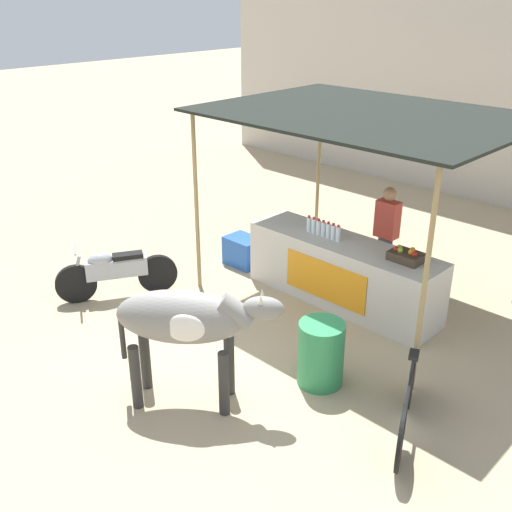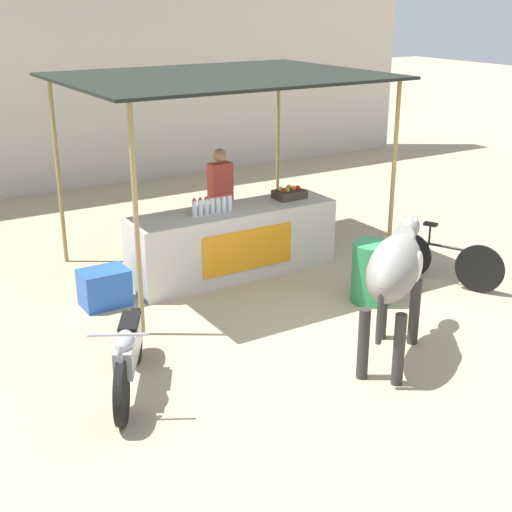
{
  "view_description": "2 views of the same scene",
  "coord_description": "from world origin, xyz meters",
  "px_view_note": "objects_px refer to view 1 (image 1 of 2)",
  "views": [
    {
      "loc": [
        4.6,
        -4.33,
        4.3
      ],
      "look_at": [
        -0.3,
        0.7,
        1.12
      ],
      "focal_mm": 42.0,
      "sensor_mm": 36.0,
      "label": 1
    },
    {
      "loc": [
        -4.73,
        -6.07,
        3.74
      ],
      "look_at": [
        -0.43,
        0.9,
        0.75
      ],
      "focal_mm": 50.0,
      "sensor_mm": 36.0,
      "label": 2
    }
  ],
  "objects_px": {
    "stall_counter": "(342,272)",
    "cow": "(186,321)",
    "water_barrel": "(321,353)",
    "vendor_behind_counter": "(386,239)",
    "cooler_box": "(244,251)",
    "motorcycle_parked": "(115,271)",
    "fruit_crate": "(406,256)",
    "bicycle_leaning": "(407,405)"
  },
  "relations": [
    {
      "from": "cooler_box",
      "to": "fruit_crate",
      "type": "bearing_deg",
      "value": 2.9
    },
    {
      "from": "water_barrel",
      "to": "motorcycle_parked",
      "type": "distance_m",
      "value": 3.57
    },
    {
      "from": "vendor_behind_counter",
      "to": "stall_counter",
      "type": "bearing_deg",
      "value": -106.18
    },
    {
      "from": "vendor_behind_counter",
      "to": "water_barrel",
      "type": "distance_m",
      "value": 2.71
    },
    {
      "from": "fruit_crate",
      "to": "motorcycle_parked",
      "type": "distance_m",
      "value": 4.21
    },
    {
      "from": "stall_counter",
      "to": "cooler_box",
      "type": "relative_size",
      "value": 5.0
    },
    {
      "from": "fruit_crate",
      "to": "stall_counter",
      "type": "bearing_deg",
      "value": -176.97
    },
    {
      "from": "vendor_behind_counter",
      "to": "cooler_box",
      "type": "height_order",
      "value": "vendor_behind_counter"
    },
    {
      "from": "fruit_crate",
      "to": "cow",
      "type": "bearing_deg",
      "value": -103.88
    },
    {
      "from": "stall_counter",
      "to": "motorcycle_parked",
      "type": "relative_size",
      "value": 1.86
    },
    {
      "from": "stall_counter",
      "to": "water_barrel",
      "type": "xyz_separation_m",
      "value": [
        1.04,
        -1.79,
        -0.08
      ]
    },
    {
      "from": "water_barrel",
      "to": "cooler_box",
      "type": "bearing_deg",
      "value": 150.56
    },
    {
      "from": "cooler_box",
      "to": "motorcycle_parked",
      "type": "relative_size",
      "value": 0.37
    },
    {
      "from": "water_barrel",
      "to": "vendor_behind_counter",
      "type": "bearing_deg",
      "value": 107.84
    },
    {
      "from": "fruit_crate",
      "to": "vendor_behind_counter",
      "type": "xyz_separation_m",
      "value": [
        -0.76,
        0.7,
        -0.18
      ]
    },
    {
      "from": "cooler_box",
      "to": "motorcycle_parked",
      "type": "bearing_deg",
      "value": -104.06
    },
    {
      "from": "cow",
      "to": "vendor_behind_counter",
      "type": "bearing_deg",
      "value": 89.77
    },
    {
      "from": "vendor_behind_counter",
      "to": "water_barrel",
      "type": "height_order",
      "value": "vendor_behind_counter"
    },
    {
      "from": "stall_counter",
      "to": "cooler_box",
      "type": "height_order",
      "value": "stall_counter"
    },
    {
      "from": "stall_counter",
      "to": "fruit_crate",
      "type": "relative_size",
      "value": 6.82
    },
    {
      "from": "fruit_crate",
      "to": "water_barrel",
      "type": "height_order",
      "value": "fruit_crate"
    },
    {
      "from": "fruit_crate",
      "to": "vendor_behind_counter",
      "type": "distance_m",
      "value": 1.05
    },
    {
      "from": "motorcycle_parked",
      "to": "cooler_box",
      "type": "bearing_deg",
      "value": 75.94
    },
    {
      "from": "stall_counter",
      "to": "water_barrel",
      "type": "bearing_deg",
      "value": -59.92
    },
    {
      "from": "vendor_behind_counter",
      "to": "motorcycle_parked",
      "type": "xyz_separation_m",
      "value": [
        -2.72,
        -3.0,
        -0.42
      ]
    },
    {
      "from": "motorcycle_parked",
      "to": "fruit_crate",
      "type": "bearing_deg",
      "value": 33.48
    },
    {
      "from": "cow",
      "to": "motorcycle_parked",
      "type": "height_order",
      "value": "cow"
    },
    {
      "from": "vendor_behind_counter",
      "to": "water_barrel",
      "type": "bearing_deg",
      "value": -72.16
    },
    {
      "from": "stall_counter",
      "to": "bicycle_leaning",
      "type": "xyz_separation_m",
      "value": [
        2.23,
        -1.86,
        -0.13
      ]
    },
    {
      "from": "bicycle_leaning",
      "to": "water_barrel",
      "type": "bearing_deg",
      "value": 176.74
    },
    {
      "from": "vendor_behind_counter",
      "to": "bicycle_leaning",
      "type": "xyz_separation_m",
      "value": [
        2.01,
        -2.61,
        -0.5
      ]
    },
    {
      "from": "vendor_behind_counter",
      "to": "cow",
      "type": "xyz_separation_m",
      "value": [
        -0.02,
        -3.84,
        0.18
      ]
    },
    {
      "from": "cow",
      "to": "fruit_crate",
      "type": "bearing_deg",
      "value": 76.12
    },
    {
      "from": "cooler_box",
      "to": "cow",
      "type": "xyz_separation_m",
      "value": [
        2.16,
        -2.99,
        0.79
      ]
    },
    {
      "from": "stall_counter",
      "to": "cow",
      "type": "height_order",
      "value": "cow"
    },
    {
      "from": "vendor_behind_counter",
      "to": "motorcycle_parked",
      "type": "relative_size",
      "value": 1.02
    },
    {
      "from": "fruit_crate",
      "to": "bicycle_leaning",
      "type": "xyz_separation_m",
      "value": [
        1.25,
        -1.91,
        -0.68
      ]
    },
    {
      "from": "cooler_box",
      "to": "vendor_behind_counter",
      "type": "bearing_deg",
      "value": 21.31
    },
    {
      "from": "cow",
      "to": "motorcycle_parked",
      "type": "distance_m",
      "value": 2.89
    },
    {
      "from": "vendor_behind_counter",
      "to": "water_barrel",
      "type": "xyz_separation_m",
      "value": [
        0.82,
        -2.54,
        -0.45
      ]
    },
    {
      "from": "bicycle_leaning",
      "to": "motorcycle_parked",
      "type": "bearing_deg",
      "value": -175.26
    },
    {
      "from": "fruit_crate",
      "to": "bicycle_leaning",
      "type": "distance_m",
      "value": 2.38
    }
  ]
}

